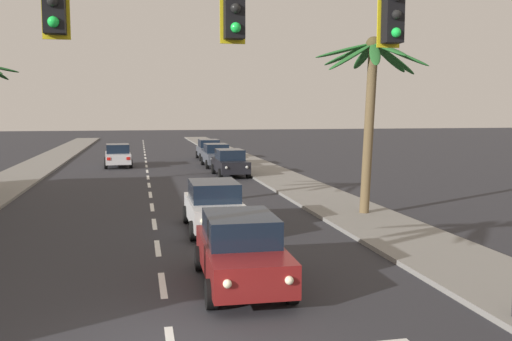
{
  "coord_description": "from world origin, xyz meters",
  "views": [
    {
      "loc": [
        -0.46,
        -9.24,
        4.11
      ],
      "look_at": [
        3.18,
        8.0,
        2.2
      ],
      "focal_mm": 38.8,
      "sensor_mm": 36.0,
      "label": 1
    }
  ],
  "objects": [
    {
      "name": "lane_markings",
      "position": [
        0.4,
        20.66,
        0.0
      ],
      "size": [
        4.28,
        88.67,
        0.01
      ],
      "color": "silver",
      "rests_on": "ground"
    },
    {
      "name": "sedan_third_in_queue",
      "position": [
        2.02,
        9.48,
        0.85
      ],
      "size": [
        1.97,
        4.46,
        1.68
      ],
      "color": "silver",
      "rests_on": "ground"
    },
    {
      "name": "sedan_lead_at_stop_bar",
      "position": [
        1.82,
        3.28,
        0.85
      ],
      "size": [
        2.02,
        4.48,
        1.68
      ],
      "color": "maroon",
      "rests_on": "ground"
    },
    {
      "name": "sedan_parked_mid_kerb",
      "position": [
        5.11,
        25.12,
        0.85
      ],
      "size": [
        2.01,
        4.48,
        1.68
      ],
      "color": "black",
      "rests_on": "ground"
    },
    {
      "name": "sidewalk_right",
      "position": [
        7.8,
        20.0,
        0.07
      ],
      "size": [
        3.2,
        110.0,
        0.14
      ],
      "primitive_type": "cube",
      "color": "gray",
      "rests_on": "ground"
    },
    {
      "name": "sedan_oncoming_far",
      "position": [
        -2.05,
        32.48,
        0.85
      ],
      "size": [
        2.14,
        4.52,
        1.68
      ],
      "color": "silver",
      "rests_on": "ground"
    },
    {
      "name": "traffic_signal_mast",
      "position": [
        2.84,
        -0.18,
        5.16
      ],
      "size": [
        11.2,
        0.41,
        7.04
      ],
      "color": "#2D2D33",
      "rests_on": "ground"
    },
    {
      "name": "sedan_parked_far_kerb",
      "position": [
        5.06,
        31.17,
        0.85
      ],
      "size": [
        1.97,
        4.46,
        1.68
      ],
      "color": "#4C515B",
      "rests_on": "ground"
    },
    {
      "name": "palm_right_second",
      "position": [
        8.27,
        10.77,
        5.11
      ],
      "size": [
        4.17,
        4.34,
        6.92
      ],
      "color": "brown",
      "rests_on": "ground"
    },
    {
      "name": "sedan_parked_nearest_kerb",
      "position": [
        5.28,
        37.31,
        0.85
      ],
      "size": [
        1.95,
        4.45,
        1.68
      ],
      "color": "#4C515B",
      "rests_on": "ground"
    }
  ]
}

